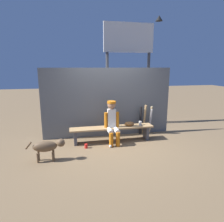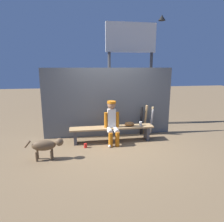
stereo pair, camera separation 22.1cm
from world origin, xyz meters
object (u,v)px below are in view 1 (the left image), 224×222
(bat_aluminum_black, at_px, (140,120))
(bat_wood_natural, at_px, (150,120))
(bat_aluminum_silver, at_px, (150,121))
(cup_on_bench, at_px, (140,123))
(baseball_glove, at_px, (129,124))
(dog, at_px, (48,146))
(baseball, at_px, (110,146))
(player_seated, at_px, (112,121))
(scoreboard, at_px, (130,51))
(bat_wood_tan, at_px, (144,120))
(cup_on_ground, at_px, (86,146))
(dugout_bench, at_px, (112,130))

(bat_aluminum_black, relative_size, bat_wood_natural, 1.00)
(bat_aluminum_silver, height_order, cup_on_bench, bat_aluminum_silver)
(baseball_glove, relative_size, dog, 0.33)
(baseball_glove, relative_size, baseball, 3.78)
(player_seated, relative_size, bat_aluminum_silver, 1.43)
(bat_aluminum_black, relative_size, dog, 1.04)
(baseball, relative_size, scoreboard, 0.02)
(bat_wood_tan, xyz_separation_m, scoreboard, (-0.12, 1.22, 2.12))
(baseball, xyz_separation_m, cup_on_bench, (0.97, 0.45, 0.44))
(bat_wood_natural, bearing_deg, player_seated, -159.30)
(cup_on_bench, distance_m, scoreboard, 2.66)
(bat_wood_tan, height_order, bat_wood_natural, bat_wood_tan)
(player_seated, xyz_separation_m, bat_aluminum_silver, (1.30, 0.48, -0.22))
(cup_on_bench, height_order, scoreboard, scoreboard)
(cup_on_ground, bearing_deg, bat_wood_natural, 19.32)
(baseball_glove, distance_m, bat_wood_natural, 0.89)
(bat_aluminum_silver, height_order, baseball, bat_aluminum_silver)
(dugout_bench, bearing_deg, cup_on_bench, 1.04)
(bat_aluminum_black, xyz_separation_m, baseball, (-1.12, -0.85, -0.40))
(bat_aluminum_black, relative_size, scoreboard, 0.24)
(bat_wood_tan, bearing_deg, scoreboard, 95.55)
(bat_aluminum_black, bearing_deg, cup_on_ground, -156.75)
(baseball, bearing_deg, cup_on_ground, 170.35)
(bat_aluminum_black, height_order, cup_on_ground, bat_aluminum_black)
(bat_aluminum_black, height_order, cup_on_bench, bat_aluminum_black)
(baseball_glove, height_order, bat_wood_natural, bat_wood_natural)
(bat_aluminum_silver, relative_size, dog, 0.95)
(player_seated, distance_m, bat_aluminum_silver, 1.40)
(player_seated, distance_m, cup_on_ground, 0.96)
(dugout_bench, distance_m, cup_on_ground, 0.87)
(baseball_glove, height_order, cup_on_bench, baseball_glove)
(baseball, height_order, scoreboard, scoreboard)
(bat_aluminum_black, distance_m, bat_aluminum_silver, 0.31)
(bat_wood_tan, distance_m, scoreboard, 2.45)
(dugout_bench, bearing_deg, bat_wood_natural, 16.67)
(cup_on_ground, relative_size, dog, 0.13)
(player_seated, height_order, scoreboard, scoreboard)
(bat_wood_natural, distance_m, cup_on_bench, 0.60)
(bat_wood_tan, distance_m, cup_on_ground, 2.03)
(dugout_bench, xyz_separation_m, cup_on_bench, (0.83, 0.02, 0.15))
(dugout_bench, height_order, cup_on_ground, dugout_bench)
(baseball, bearing_deg, dugout_bench, 72.39)
(baseball, distance_m, dog, 1.58)
(baseball_glove, height_order, scoreboard, scoreboard)
(baseball, bearing_deg, cup_on_bench, 24.98)
(bat_wood_natural, distance_m, dog, 3.18)
(baseball_glove, relative_size, bat_wood_tan, 0.30)
(baseball, xyz_separation_m, scoreboard, (1.12, 2.05, 2.55))
(bat_aluminum_silver, relative_size, bat_wood_natural, 0.91)
(dugout_bench, relative_size, bat_wood_tan, 2.49)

